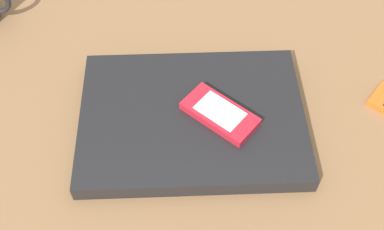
% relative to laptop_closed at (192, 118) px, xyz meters
% --- Properties ---
extents(desk_surface, '(1.20, 0.80, 0.03)m').
position_rel_laptop_closed_xyz_m(desk_surface, '(0.07, -0.02, -0.03)').
color(desk_surface, olive).
rests_on(desk_surface, ground).
extents(laptop_closed, '(0.34, 0.27, 0.03)m').
position_rel_laptop_closed_xyz_m(laptop_closed, '(0.00, 0.00, 0.00)').
color(laptop_closed, black).
rests_on(laptop_closed, desk_surface).
extents(cell_phone_on_laptop, '(0.11, 0.10, 0.01)m').
position_rel_laptop_closed_xyz_m(cell_phone_on_laptop, '(0.04, -0.00, 0.02)').
color(cell_phone_on_laptop, red).
rests_on(cell_phone_on_laptop, laptop_closed).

